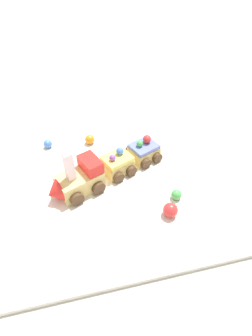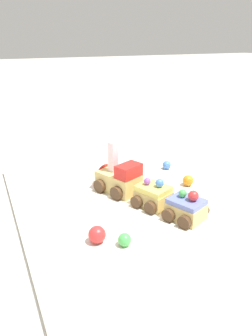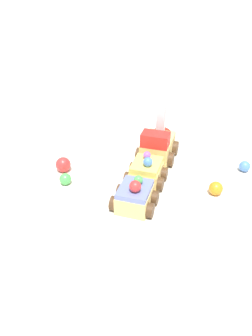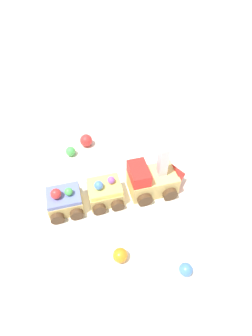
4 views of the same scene
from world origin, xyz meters
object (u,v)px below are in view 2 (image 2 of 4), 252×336
(gumball_red, at_px, (97,235))
(gumball_green, at_px, (125,240))
(cake_car_blueberry, at_px, (186,209))
(cake_train_locomotive, at_px, (116,178))
(gumball_blue, at_px, (167,165))
(gumball_orange, at_px, (188,181))
(cake_car_lemon, at_px, (153,196))

(gumball_red, relative_size, gumball_green, 1.33)
(gumball_red, distance_m, gumball_green, 0.05)
(cake_car_blueberry, relative_size, gumball_green, 4.04)
(cake_train_locomotive, relative_size, gumball_blue, 5.91)
(cake_car_blueberry, distance_m, gumball_green, 0.15)
(gumball_blue, bearing_deg, gumball_orange, 176.03)
(gumball_orange, bearing_deg, gumball_green, 123.73)
(gumball_red, height_order, gumball_blue, gumball_red)
(cake_car_lemon, distance_m, gumball_red, 0.17)
(cake_car_blueberry, bearing_deg, gumball_blue, -45.66)
(gumball_blue, bearing_deg, gumball_green, 137.76)
(gumball_blue, relative_size, gumball_orange, 0.88)
(gumball_blue, bearing_deg, cake_car_lemon, 141.21)
(gumball_green, height_order, gumball_blue, same)
(gumball_green, bearing_deg, cake_car_lemon, -46.81)
(cake_train_locomotive, height_order, gumball_orange, cake_train_locomotive)
(gumball_green, distance_m, gumball_blue, 0.36)
(gumball_red, xyz_separation_m, gumball_green, (-0.03, -0.04, -0.00))
(gumball_blue, height_order, gumball_orange, gumball_orange)
(cake_train_locomotive, distance_m, cake_car_blueberry, 0.18)
(gumball_red, distance_m, gumball_orange, 0.30)
(cake_train_locomotive, bearing_deg, gumball_blue, -93.13)
(gumball_blue, bearing_deg, cake_car_blueberry, 157.42)
(cake_train_locomotive, xyz_separation_m, gumball_blue, (0.06, -0.17, -0.02))
(cake_train_locomotive, distance_m, gumball_red, 0.21)
(cake_train_locomotive, distance_m, gumball_orange, 0.17)
(cake_train_locomotive, xyz_separation_m, gumball_green, (-0.20, 0.07, -0.02))
(cake_car_blueberry, bearing_deg, cake_train_locomotive, 0.07)
(gumball_orange, bearing_deg, gumball_red, 115.14)
(cake_car_blueberry, bearing_deg, gumball_orange, -58.95)
(cake_train_locomotive, height_order, cake_car_blueberry, cake_train_locomotive)
(cake_car_blueberry, height_order, gumball_blue, cake_car_blueberry)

